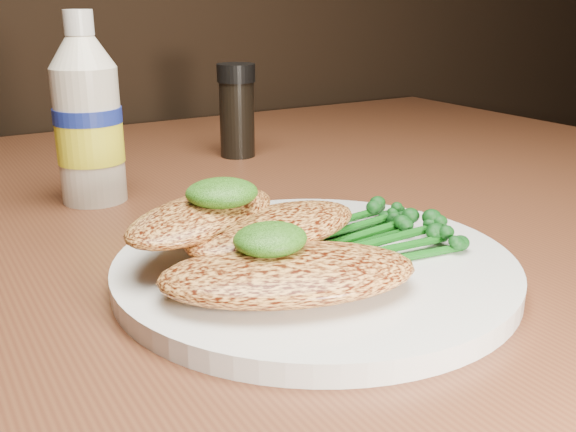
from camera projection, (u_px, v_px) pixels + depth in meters
plate at (315, 267)px, 0.43m from camera, size 0.26×0.26×0.01m
chicken_front at (289, 273)px, 0.38m from camera, size 0.17×0.13×0.02m
chicken_mid at (274, 228)px, 0.43m from camera, size 0.15×0.09×0.02m
chicken_back at (203, 216)px, 0.43m from camera, size 0.15×0.12×0.02m
pesto_front at (270, 239)px, 0.38m from camera, size 0.05×0.05×0.02m
pesto_back at (222, 193)px, 0.42m from camera, size 0.06×0.05×0.02m
broccolini_bundle at (363, 232)px, 0.45m from camera, size 0.15×0.13×0.02m
mayo_bottle at (87, 109)px, 0.57m from camera, size 0.07×0.07×0.17m
pepper_grinder at (237, 111)px, 0.75m from camera, size 0.05×0.05×0.11m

